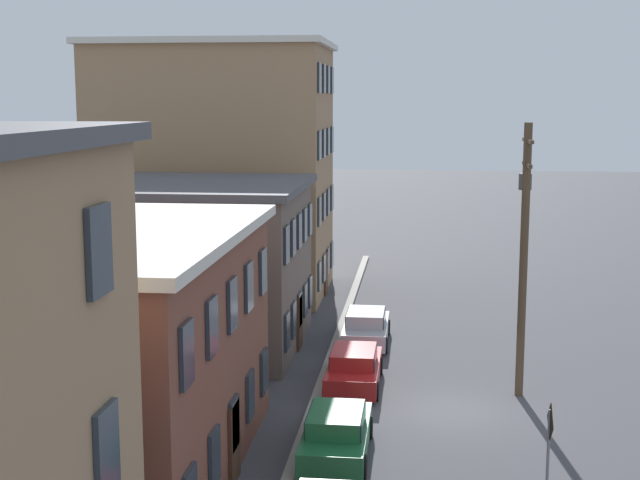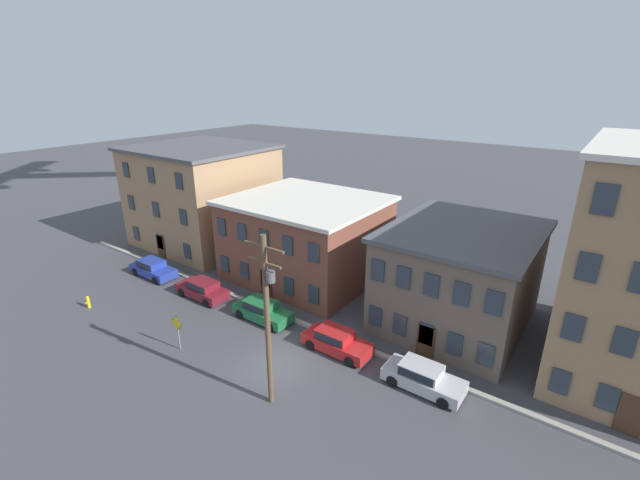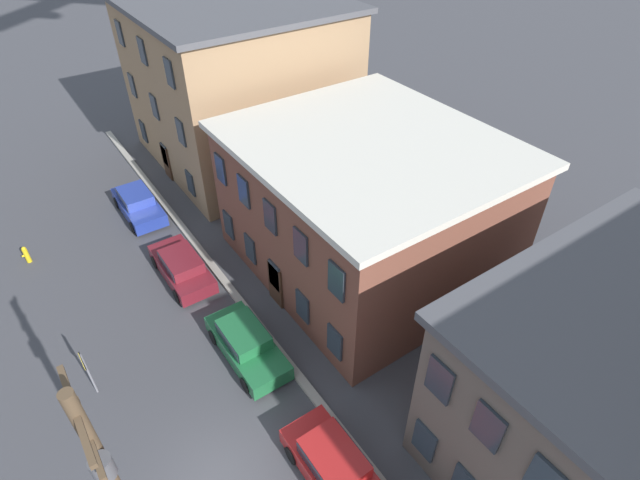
% 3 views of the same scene
% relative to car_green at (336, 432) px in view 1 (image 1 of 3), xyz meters
% --- Properties ---
extents(ground_plane, '(200.00, 200.00, 0.00)m').
position_rel_car_green_xyz_m(ground_plane, '(4.24, -3.38, -0.75)').
color(ground_plane, '#424247').
extents(kerb_strip, '(56.00, 0.36, 0.16)m').
position_rel_car_green_xyz_m(kerb_strip, '(4.24, 1.12, -0.67)').
color(kerb_strip, '#9E998E').
rests_on(kerb_strip, ground_plane).
extents(apartment_midblock, '(11.98, 10.63, 6.81)m').
position_rel_car_green_xyz_m(apartment_midblock, '(-1.95, 7.68, 2.67)').
color(apartment_midblock, brown).
rests_on(apartment_midblock, ground_plane).
extents(apartment_far, '(9.21, 10.99, 6.84)m').
position_rel_car_green_xyz_m(apartment_far, '(11.08, 7.85, 2.69)').
color(apartment_far, '#66564C').
rests_on(apartment_far, ground_plane).
extents(apartment_annex, '(8.70, 12.06, 13.07)m').
position_rel_car_green_xyz_m(apartment_annex, '(21.35, 8.39, 5.80)').
color(apartment_annex, '#9E7A56').
rests_on(apartment_annex, ground_plane).
extents(car_green, '(4.40, 1.92, 1.43)m').
position_rel_car_green_xyz_m(car_green, '(0.00, 0.00, 0.00)').
color(car_green, '#1E6638').
rests_on(car_green, ground_plane).
extents(car_red, '(4.40, 1.92, 1.43)m').
position_rel_car_green_xyz_m(car_red, '(6.32, -0.03, 0.00)').
color(car_red, '#B21E1E').
rests_on(car_red, ground_plane).
extents(car_silver, '(4.40, 1.92, 1.43)m').
position_rel_car_green_xyz_m(car_silver, '(12.08, -0.11, 0.00)').
color(car_silver, '#B7B7BC').
rests_on(car_silver, ground_plane).
extents(caution_sign, '(1.04, 0.08, 2.44)m').
position_rel_car_green_xyz_m(caution_sign, '(-1.70, -5.72, 0.88)').
color(caution_sign, slate).
rests_on(caution_sign, ground_plane).
extents(utility_pole, '(2.40, 0.44, 9.42)m').
position_rel_car_green_xyz_m(utility_pole, '(6.11, -5.81, 4.54)').
color(utility_pole, brown).
rests_on(utility_pole, ground_plane).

